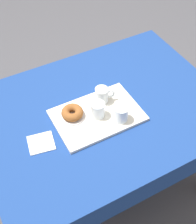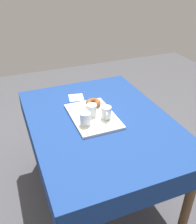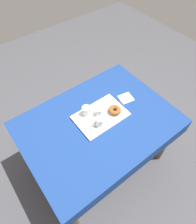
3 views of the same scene
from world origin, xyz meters
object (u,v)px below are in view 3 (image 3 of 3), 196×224
dining_table (98,129)px  water_glass_far (100,112)px  serving_tray (101,116)px  paper_napkin (126,98)px  donut_plate_left (114,112)px  water_glass_near (86,111)px  sugar_donut_left (115,110)px  tea_mug_left (100,122)px

dining_table → water_glass_far: 0.18m
serving_tray → paper_napkin: 0.33m
serving_tray → donut_plate_left: size_ratio=3.42×
dining_table → water_glass_near: bearing=105.9°
water_glass_near → sugar_donut_left: 0.25m
serving_tray → paper_napkin: size_ratio=3.63×
donut_plate_left → paper_napkin: (0.21, 0.07, -0.02)m
water_glass_near → sugar_donut_left: size_ratio=0.76×
tea_mug_left → sugar_donut_left: size_ratio=0.94×
tea_mug_left → water_glass_near: (-0.02, 0.17, -0.00)m
tea_mug_left → water_glass_far: 0.11m
serving_tray → paper_napkin: serving_tray is taller
dining_table → donut_plate_left: bearing=-3.7°
dining_table → serving_tray: bearing=35.0°
water_glass_near → tea_mug_left: bearing=-82.9°
water_glass_far → donut_plate_left: water_glass_far is taller
dining_table → serving_tray: serving_tray is taller
dining_table → paper_napkin: 0.40m
tea_mug_left → paper_napkin: 0.42m
water_glass_near → water_glass_far: (0.09, -0.08, 0.00)m
serving_tray → water_glass_near: water_glass_near is taller
donut_plate_left → dining_table: bearing=176.3°
serving_tray → tea_mug_left: size_ratio=4.22×
dining_table → paper_napkin: paper_napkin is taller
water_glass_far → paper_napkin: bearing=2.7°
dining_table → sugar_donut_left: sugar_donut_left is taller
serving_tray → water_glass_near: size_ratio=5.22×
dining_table → water_glass_far: (0.06, 0.05, 0.16)m
water_glass_far → sugar_donut_left: (0.12, -0.06, -0.01)m
dining_table → water_glass_far: water_glass_far is taller
sugar_donut_left → paper_napkin: sugar_donut_left is taller
tea_mug_left → donut_plate_left: bearing=7.8°
water_glass_far → donut_plate_left: size_ratio=0.66×
serving_tray → donut_plate_left: donut_plate_left is taller
serving_tray → donut_plate_left: bearing=-22.2°
water_glass_near → paper_napkin: water_glass_near is taller
dining_table → water_glass_near: (-0.04, 0.13, 0.16)m
water_glass_near → serving_tray: bearing=-44.7°
water_glass_far → dining_table: bearing=-140.1°
water_glass_near → paper_napkin: 0.43m
water_glass_far → donut_plate_left: bearing=-25.7°
serving_tray → sugar_donut_left: (0.12, -0.05, 0.04)m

